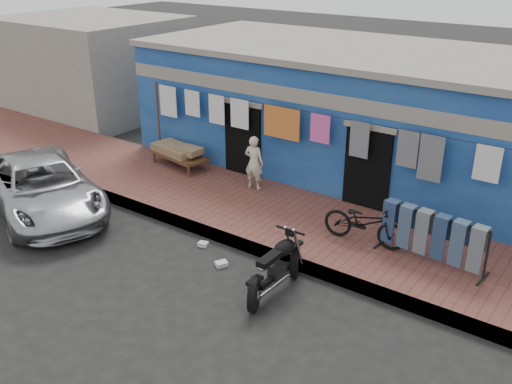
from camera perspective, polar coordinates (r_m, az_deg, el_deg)
name	(u,v)px	position (r m, az deg, el deg)	size (l,w,h in m)	color
ground	(193,283)	(10.83, -6.28, -9.05)	(80.00, 80.00, 0.00)	black
sidewalk	(282,219)	(12.84, 2.61, -2.74)	(28.00, 3.00, 0.25)	brown
curb	(243,245)	(11.79, -1.29, -5.28)	(28.00, 0.10, 0.25)	gray
building	(366,113)	(15.57, 10.90, 7.81)	(12.20, 5.20, 3.36)	navy
neighbor_left	(94,64)	(22.39, -15.90, 12.16)	(6.00, 5.00, 3.40)	#9E9384
clothesline	(298,130)	(13.40, 4.19, 6.21)	(10.06, 0.06, 2.10)	brown
car	(42,185)	(14.15, -20.65, 0.61)	(2.11, 4.64, 1.31)	#ABABB0
seated_person	(254,163)	(13.88, -0.20, 2.96)	(0.48, 0.32, 1.35)	beige
bicycle	(365,218)	(11.57, 10.86, -2.55)	(0.60, 1.71, 1.11)	black
motorcycle	(276,266)	(10.25, 1.98, -7.42)	(0.60, 1.67, 1.08)	black
charpoy	(180,156)	(15.55, -7.62, 3.58)	(1.86, 1.11, 0.59)	brown
jeans_rack	(432,237)	(11.21, 17.19, -4.31)	(2.20, 0.61, 1.04)	black
litter_a	(203,244)	(12.02, -5.29, -5.22)	(0.20, 0.16, 0.09)	silver
litter_b	(263,266)	(11.21, 0.69, -7.44)	(0.16, 0.12, 0.08)	silver
litter_c	(221,264)	(11.30, -3.48, -7.19)	(0.22, 0.18, 0.09)	silver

